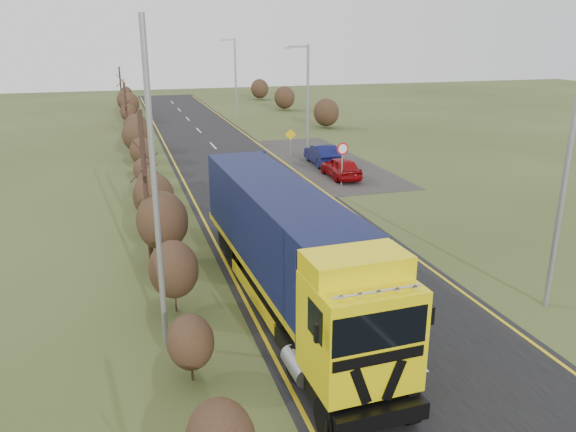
# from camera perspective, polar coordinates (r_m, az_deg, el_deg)

# --- Properties ---
(ground) EXTENTS (160.00, 160.00, 0.00)m
(ground) POSITION_cam_1_polar(r_m,az_deg,el_deg) (20.19, 6.03, -7.29)
(ground) COLOR #36401B
(ground) RESTS_ON ground
(road) EXTENTS (8.00, 120.00, 0.02)m
(road) POSITION_cam_1_polar(r_m,az_deg,el_deg) (29.03, -1.61, 0.77)
(road) COLOR black
(road) RESTS_ON ground
(layby) EXTENTS (6.00, 18.00, 0.02)m
(layby) POSITION_cam_1_polar(r_m,az_deg,el_deg) (40.19, 3.57, 5.59)
(layby) COLOR #292624
(layby) RESTS_ON ground
(lane_markings) EXTENTS (7.52, 116.00, 0.01)m
(lane_markings) POSITION_cam_1_polar(r_m,az_deg,el_deg) (28.74, -1.44, 0.64)
(lane_markings) COLOR gold
(lane_markings) RESTS_ON road
(hedgerow) EXTENTS (2.24, 102.04, 6.05)m
(hedgerow) POSITION_cam_1_polar(r_m,az_deg,el_deg) (25.65, -13.39, 1.71)
(hedgerow) COLOR black
(hedgerow) RESTS_ON ground
(lorry) EXTENTS (2.75, 14.16, 3.93)m
(lorry) POSITION_cam_1_polar(r_m,az_deg,el_deg) (17.96, -0.16, -2.73)
(lorry) COLOR black
(lorry) RESTS_ON ground
(car_red_hatchback) EXTENTS (1.64, 3.98, 1.35)m
(car_red_hatchback) POSITION_cam_1_polar(r_m,az_deg,el_deg) (35.28, 5.39, 4.91)
(car_red_hatchback) COLOR maroon
(car_red_hatchback) RESTS_ON ground
(car_blue_sedan) EXTENTS (1.63, 4.29, 1.40)m
(car_blue_sedan) POSITION_cam_1_polar(r_m,az_deg,el_deg) (38.99, 3.51, 6.24)
(car_blue_sedan) COLOR #0A0E3C
(car_blue_sedan) RESTS_ON ground
(streetlight_near) EXTENTS (2.13, 0.20, 10.05)m
(streetlight_near) POSITION_cam_1_polar(r_m,az_deg,el_deg) (19.03, 26.53, 7.00)
(streetlight_near) COLOR gray
(streetlight_near) RESTS_ON ground
(streetlight_mid) EXTENTS (1.70, 0.18, 7.96)m
(streetlight_mid) POSITION_cam_1_polar(r_m,az_deg,el_deg) (39.93, 1.89, 11.86)
(streetlight_mid) COLOR gray
(streetlight_mid) RESTS_ON ground
(streetlight_far) EXTENTS (1.76, 0.18, 8.22)m
(streetlight_far) POSITION_cam_1_polar(r_m,az_deg,el_deg) (64.45, -5.44, 14.22)
(streetlight_far) COLOR gray
(streetlight_far) RESTS_ON ground
(left_pole) EXTENTS (0.16, 0.16, 9.09)m
(left_pole) POSITION_cam_1_polar(r_m,az_deg,el_deg) (15.31, -13.35, 2.21)
(left_pole) COLOR gray
(left_pole) RESTS_ON ground
(speed_sign) EXTENTS (0.72, 0.10, 2.59)m
(speed_sign) POSITION_cam_1_polar(r_m,az_deg,el_deg) (33.22, 5.54, 6.15)
(speed_sign) COLOR gray
(speed_sign) RESTS_ON ground
(warning_board) EXTENTS (0.80, 0.11, 2.10)m
(warning_board) POSITION_cam_1_polar(r_m,az_deg,el_deg) (41.12, 0.25, 7.74)
(warning_board) COLOR gray
(warning_board) RESTS_ON ground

